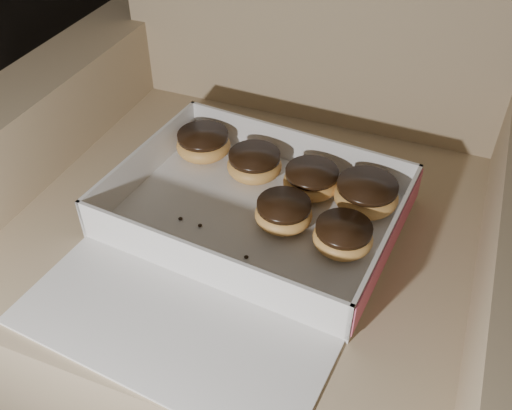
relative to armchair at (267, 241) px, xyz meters
name	(u,v)px	position (x,y,z in m)	size (l,w,h in m)	color
armchair	(267,241)	(0.00, 0.00, 0.00)	(0.97, 0.82, 1.01)	tan
bakery_box	(244,230)	(0.01, -0.13, 0.15)	(0.48, 0.55, 0.07)	silver
donut_a	(284,213)	(0.06, -0.09, 0.17)	(0.09, 0.09, 0.05)	#E3B14F
donut_b	(311,181)	(0.08, 0.00, 0.17)	(0.09, 0.09, 0.05)	#E3B14F
donut_c	(366,195)	(0.17, 0.00, 0.17)	(0.10, 0.10, 0.05)	#E3B14F
donut_d	(254,164)	(-0.03, 0.01, 0.17)	(0.10, 0.10, 0.05)	#E3B14F
donut_e	(343,236)	(0.16, -0.11, 0.17)	(0.09, 0.09, 0.05)	#E3B14F
donut_f	(203,144)	(-0.14, 0.03, 0.17)	(0.10, 0.10, 0.05)	#E3B14F
crumb_a	(213,257)	(-0.01, -0.20, 0.14)	(0.01, 0.01, 0.00)	black
crumb_b	(181,219)	(-0.10, -0.14, 0.14)	(0.01, 0.01, 0.00)	black
crumb_c	(200,225)	(-0.06, -0.14, 0.14)	(0.01, 0.01, 0.00)	black
crumb_d	(246,257)	(0.03, -0.18, 0.14)	(0.01, 0.01, 0.00)	black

